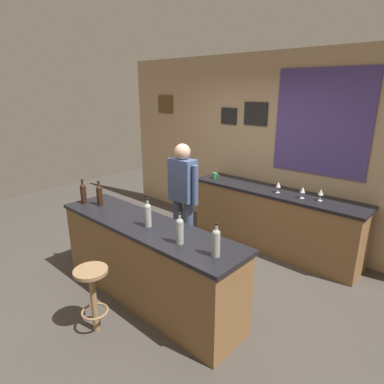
% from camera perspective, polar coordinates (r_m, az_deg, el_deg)
% --- Properties ---
extents(ground_plane, '(10.00, 10.00, 0.00)m').
position_cam_1_polar(ground_plane, '(4.18, -3.20, -15.58)').
color(ground_plane, '#423D38').
extents(back_wall, '(6.00, 0.09, 2.80)m').
position_cam_1_polar(back_wall, '(5.18, 13.03, 7.54)').
color(back_wall, tan).
rests_on(back_wall, ground_plane).
extents(bar_counter, '(2.41, 0.60, 0.92)m').
position_cam_1_polar(bar_counter, '(3.71, -7.82, -12.01)').
color(bar_counter, brown).
rests_on(bar_counter, ground_plane).
extents(side_counter, '(2.55, 0.56, 0.90)m').
position_cam_1_polar(side_counter, '(4.95, 13.89, -4.70)').
color(side_counter, brown).
rests_on(side_counter, ground_plane).
extents(bartender, '(0.52, 0.21, 1.62)m').
position_cam_1_polar(bartender, '(4.35, -1.62, -0.48)').
color(bartender, '#384766').
rests_on(bartender, ground_plane).
extents(bar_stool, '(0.32, 0.32, 0.68)m').
position_cam_1_polar(bar_stool, '(3.38, -16.93, -16.02)').
color(bar_stool, olive).
rests_on(bar_stool, ground_plane).
extents(wine_bottle_a, '(0.07, 0.07, 0.31)m').
position_cam_1_polar(wine_bottle_a, '(4.26, -18.42, -0.12)').
color(wine_bottle_a, black).
rests_on(wine_bottle_a, bar_counter).
extents(wine_bottle_b, '(0.07, 0.07, 0.31)m').
position_cam_1_polar(wine_bottle_b, '(4.13, -15.82, -0.43)').
color(wine_bottle_b, black).
rests_on(wine_bottle_b, bar_counter).
extents(wine_bottle_c, '(0.07, 0.07, 0.31)m').
position_cam_1_polar(wine_bottle_c, '(3.39, -7.73, -3.84)').
color(wine_bottle_c, '#999E99').
rests_on(wine_bottle_c, bar_counter).
extents(wine_bottle_d, '(0.07, 0.07, 0.31)m').
position_cam_1_polar(wine_bottle_d, '(3.00, -2.16, -6.62)').
color(wine_bottle_d, '#999E99').
rests_on(wine_bottle_d, bar_counter).
extents(wine_bottle_e, '(0.07, 0.07, 0.31)m').
position_cam_1_polar(wine_bottle_e, '(2.79, 4.20, -8.62)').
color(wine_bottle_e, '#999E99').
rests_on(wine_bottle_e, bar_counter).
extents(wine_glass_a, '(0.07, 0.07, 0.16)m').
position_cam_1_polar(wine_glass_a, '(4.68, 14.81, 1.19)').
color(wine_glass_a, silver).
rests_on(wine_glass_a, side_counter).
extents(wine_glass_b, '(0.07, 0.07, 0.16)m').
position_cam_1_polar(wine_glass_b, '(4.53, 18.72, 0.28)').
color(wine_glass_b, silver).
rests_on(wine_glass_b, side_counter).
extents(wine_glass_c, '(0.07, 0.07, 0.16)m').
position_cam_1_polar(wine_glass_c, '(4.51, 21.53, -0.09)').
color(wine_glass_c, silver).
rests_on(wine_glass_c, side_counter).
extents(coffee_mug, '(0.13, 0.08, 0.09)m').
position_cam_1_polar(coffee_mug, '(5.27, 4.05, 2.86)').
color(coffee_mug, '#338C4C').
rests_on(coffee_mug, side_counter).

